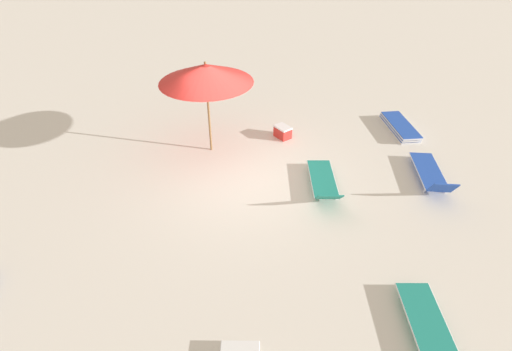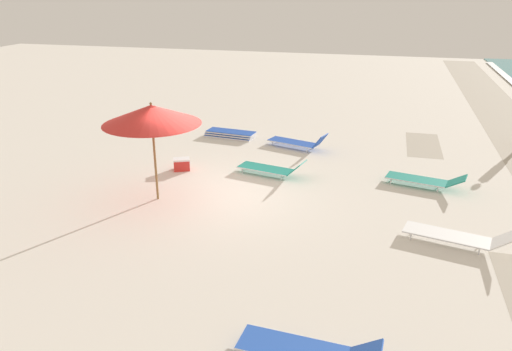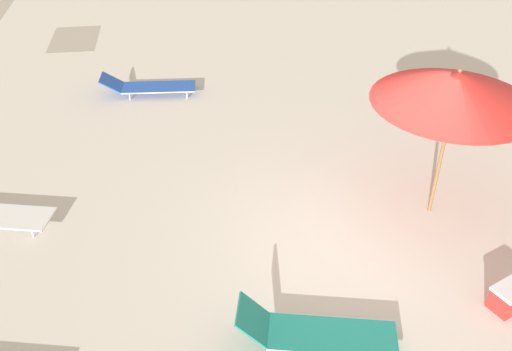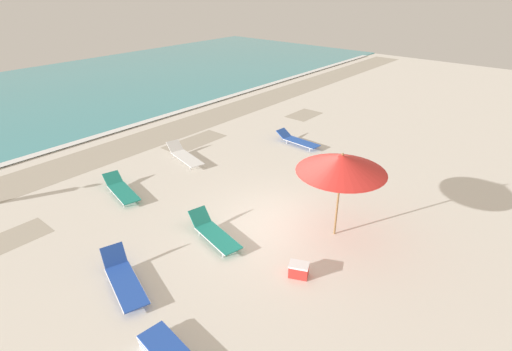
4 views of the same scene
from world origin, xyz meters
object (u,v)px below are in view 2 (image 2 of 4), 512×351
lounger_stack (230,134)px  sun_lounger_mid_beach_solo (425,180)px  sun_lounger_near_water_right (308,350)px  sun_lounger_near_water_left (458,236)px  cooler_box (182,164)px  beach_umbrella (152,115)px  sun_lounger_under_umbrella (298,142)px  sun_lounger_beside_umbrella (272,168)px

lounger_stack → sun_lounger_mid_beach_solo: sun_lounger_mid_beach_solo is taller
sun_lounger_near_water_right → sun_lounger_mid_beach_solo: sun_lounger_near_water_right is taller
lounger_stack → sun_lounger_near_water_right: (11.00, 4.71, 0.08)m
sun_lounger_near_water_right → sun_lounger_mid_beach_solo: bearing=169.2°
sun_lounger_near_water_left → cooler_box: (-2.84, -7.68, -0.02)m
beach_umbrella → sun_lounger_near_water_left: bearing=85.2°
beach_umbrella → lounger_stack: (-5.94, 0.14, -2.18)m
lounger_stack → sun_lounger_under_umbrella: (0.64, 2.70, 0.10)m
lounger_stack → sun_lounger_near_water_left: (6.56, 7.29, 0.09)m
sun_lounger_under_umbrella → sun_lounger_beside_umbrella: sun_lounger_under_umbrella is taller
sun_lounger_mid_beach_solo → cooler_box: 7.17m
beach_umbrella → sun_lounger_near_water_right: bearing=43.8°
beach_umbrella → sun_lounger_near_water_left: beach_umbrella is taller
sun_lounger_near_water_right → sun_lounger_mid_beach_solo: 8.05m
sun_lounger_under_umbrella → sun_lounger_near_water_right: bearing=28.7°
beach_umbrella → cooler_box: bearing=-173.8°
beach_umbrella → sun_lounger_mid_beach_solo: (-2.73, 6.91, -2.09)m
beach_umbrella → sun_lounger_beside_umbrella: size_ratio=1.22×
sun_lounger_under_umbrella → sun_lounger_near_water_left: sun_lounger_under_umbrella is taller
beach_umbrella → cooler_box: (-2.22, -0.24, -2.11)m
sun_lounger_near_water_left → sun_lounger_near_water_right: sun_lounger_near_water_left is taller
sun_lounger_beside_umbrella → sun_lounger_near_water_right: bearing=29.6°
cooler_box → sun_lounger_beside_umbrella: bearing=161.2°
beach_umbrella → lounger_stack: size_ratio=1.33×
sun_lounger_under_umbrella → sun_lounger_mid_beach_solo: size_ratio=0.99×
sun_lounger_under_umbrella → sun_lounger_near_water_right: sun_lounger_under_umbrella is taller
sun_lounger_beside_umbrella → lounger_stack: bearing=-132.4°
sun_lounger_under_umbrella → sun_lounger_near_water_right: 10.55m
sun_lounger_beside_umbrella → sun_lounger_mid_beach_solo: size_ratio=0.97×
lounger_stack → sun_lounger_near_water_left: 9.81m
sun_lounger_under_umbrella → beach_umbrella: bearing=-10.4°
beach_umbrella → sun_lounger_under_umbrella: 6.36m
sun_lounger_near_water_right → lounger_stack: bearing=-152.8°
sun_lounger_under_umbrella → sun_lounger_mid_beach_solo: bearing=75.3°
beach_umbrella → sun_lounger_under_umbrella: bearing=151.9°
sun_lounger_under_umbrella → cooler_box: bearing=-27.3°
lounger_stack → sun_lounger_near_water_left: size_ratio=0.84×
sun_lounger_beside_umbrella → cooler_box: size_ratio=3.56×
beach_umbrella → sun_lounger_near_water_left: 7.75m
sun_lounger_beside_umbrella → sun_lounger_mid_beach_solo: bearing=105.7°
cooler_box → sun_lounger_under_umbrella: bearing=-159.3°
lounger_stack → cooler_box: cooler_box is taller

